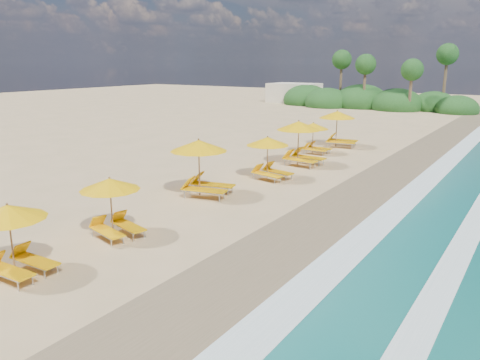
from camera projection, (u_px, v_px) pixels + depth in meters
The scene contains 12 objects.
ground at pixel (240, 208), 19.66m from camera, with size 160.00×160.00×0.00m, color tan.
wet_sand at pixel (329, 225), 17.52m from camera, with size 4.00×160.00×0.01m, color #877151.
surf_foam at pixel (403, 240), 16.07m from camera, with size 4.00×160.00×0.01m.
station_2 at pixel (14, 236), 13.18m from camera, with size 2.37×2.21×2.14m.
station_3 at pixel (113, 204), 16.19m from camera, with size 2.60×2.51×2.12m.
station_4 at pixel (203, 164), 21.12m from camera, with size 3.24×3.12×2.63m.
station_5 at pixel (270, 155), 24.18m from camera, with size 2.73×2.61×2.25m.
station_6 at pixel (301, 140), 27.44m from camera, with size 3.01×2.82×2.65m.
station_7 at pixel (315, 136), 31.00m from camera, with size 2.25×2.08×2.08m.
station_8 at pixel (339, 126), 33.43m from camera, with size 3.14×3.00×2.61m.
treeline at pixel (368, 100), 61.55m from camera, with size 25.80×8.80×9.74m.
beach_building at pixel (294, 93), 69.90m from camera, with size 7.00×5.00×2.80m, color beige.
Camera 1 is at (10.34, -15.67, 5.95)m, focal length 35.15 mm.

